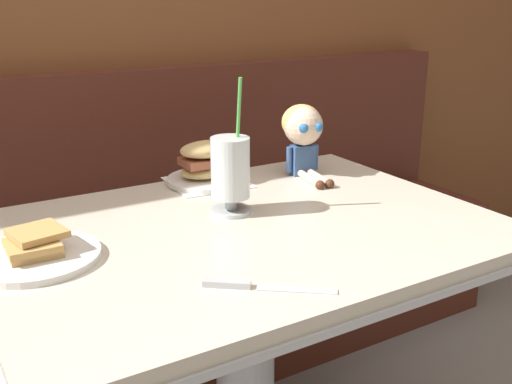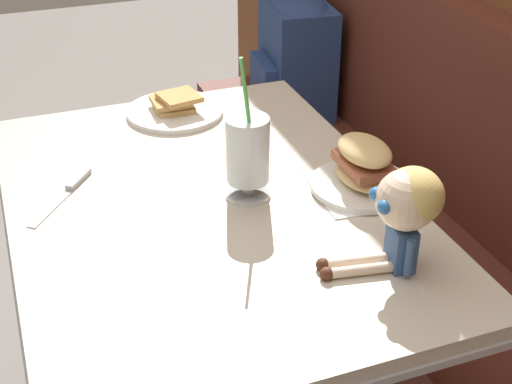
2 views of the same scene
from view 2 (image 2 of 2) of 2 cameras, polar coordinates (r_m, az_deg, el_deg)
booth_bench at (r=2.01m, az=14.12°, el=-7.41°), size 2.60×0.48×1.00m
diner_table at (r=1.65m, az=-3.62°, el=-6.47°), size 1.11×0.81×0.74m
toast_plate at (r=1.91m, az=-6.31°, el=6.45°), size 0.25×0.25×0.06m
milkshake_glass at (r=1.50m, az=-0.65°, el=3.03°), size 0.10×0.10×0.32m
sandwich_plate at (r=1.56m, az=8.32°, el=1.70°), size 0.22×0.22×0.12m
butter_knife at (r=1.62m, az=-14.19°, el=0.38°), size 0.20×0.16×0.01m
seated_doll at (r=1.30m, az=11.59°, el=-1.02°), size 0.13×0.23×0.20m
backpack at (r=2.56m, az=3.06°, el=10.68°), size 0.32×0.27×0.41m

